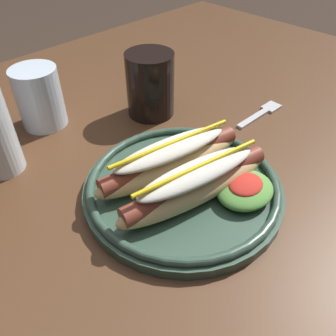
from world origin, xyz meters
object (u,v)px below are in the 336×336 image
object	(u,v)px
hot_dog_plate	(186,181)
water_cup	(39,98)
fork	(262,113)
soda_cup	(150,85)

from	to	relation	value
hot_dog_plate	water_cup	bearing A→B (deg)	98.60
fork	hot_dog_plate	bearing A→B (deg)	-169.27
fork	soda_cup	world-z (taller)	soda_cup
water_cup	soda_cup	bearing A→B (deg)	-33.82
soda_cup	water_cup	distance (m)	0.20
hot_dog_plate	fork	distance (m)	0.27
soda_cup	water_cup	bearing A→B (deg)	146.18
hot_dog_plate	soda_cup	distance (m)	0.23
soda_cup	water_cup	xyz separation A→B (m)	(-0.16, 0.11, -0.01)
hot_dog_plate	soda_cup	world-z (taller)	soda_cup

